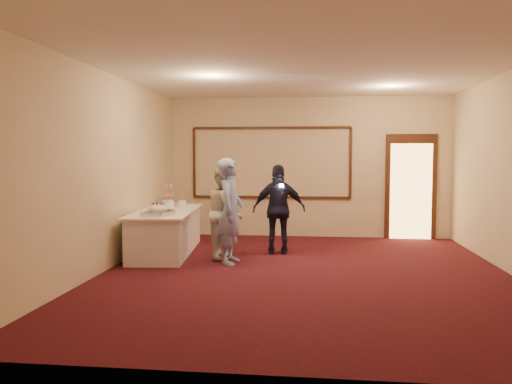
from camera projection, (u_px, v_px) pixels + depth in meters
floor at (305, 273)px, 7.37m from camera, size 7.00×7.00×0.00m
room_walls at (306, 136)px, 7.23m from camera, size 6.04×7.04×3.02m
wall_molding at (271, 163)px, 10.79m from camera, size 3.45×0.04×1.55m
doorway at (411, 188)px, 10.47m from camera, size 1.05×0.07×2.20m
buffet_table at (166, 231)px, 8.94m from camera, size 1.24×2.65×0.77m
pavlova_tray at (158, 211)px, 8.05m from camera, size 0.46×0.59×0.20m
cupcake_stand at (168, 197)px, 9.83m from camera, size 0.32×0.32×0.46m
plate_stack_a at (168, 205)px, 8.99m from camera, size 0.21×0.21×0.18m
plate_stack_b at (182, 204)px, 9.32m from camera, size 0.17×0.17×0.14m
tart at (167, 211)px, 8.54m from camera, size 0.27×0.27×0.05m
man at (230, 211)px, 8.01m from camera, size 0.44×0.64×1.70m
woman at (226, 212)px, 8.45m from camera, size 0.65×0.80×1.57m
guest at (279, 209)px, 8.83m from camera, size 0.96×0.46×1.59m
camera_flash at (281, 186)px, 8.64m from camera, size 0.08×0.05×0.05m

